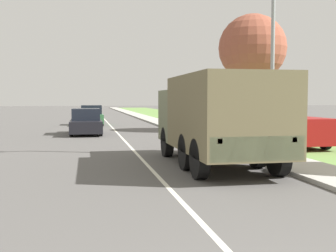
{
  "coord_description": "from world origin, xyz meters",
  "views": [
    {
      "loc": [
        -1.9,
        -2.21,
        2.1
      ],
      "look_at": [
        0.85,
        11.86,
        1.18
      ],
      "focal_mm": 45.0,
      "sensor_mm": 36.0,
      "label": 1
    }
  ],
  "objects": [
    {
      "name": "military_truck",
      "position": [
        2.12,
        10.38,
        1.57
      ],
      "size": [
        2.52,
        6.71,
        2.8
      ],
      "color": "#606647",
      "rests_on": "ground"
    },
    {
      "name": "ground_plane",
      "position": [
        0.0,
        40.0,
        0.0
      ],
      "size": [
        180.0,
        180.0,
        0.0
      ],
      "primitive_type": "plane",
      "color": "#565451"
    },
    {
      "name": "tree_mid_right",
      "position": [
        8.69,
        23.61,
        5.37
      ],
      "size": [
        4.36,
        4.36,
        7.54
      ],
      "color": "brown",
      "rests_on": "grass_strip_right"
    },
    {
      "name": "lane_centre_stripe",
      "position": [
        0.0,
        40.0,
        0.0
      ],
      "size": [
        0.12,
        120.0,
        0.0
      ],
      "color": "silver",
      "rests_on": "ground"
    },
    {
      "name": "car_nearest_ahead",
      "position": [
        -1.91,
        23.3,
        0.69
      ],
      "size": [
        1.83,
        4.41,
        1.54
      ],
      "color": "black",
      "rests_on": "ground"
    },
    {
      "name": "pickup_truck",
      "position": [
        6.91,
        15.45,
        0.88
      ],
      "size": [
        2.01,
        5.23,
        1.8
      ],
      "color": "maroon",
      "rests_on": "grass_strip_right"
    },
    {
      "name": "sidewalk_right",
      "position": [
        4.5,
        40.0,
        0.06
      ],
      "size": [
        1.8,
        120.0,
        0.12
      ],
      "color": "#ADAAA3",
      "rests_on": "ground"
    },
    {
      "name": "lamp_post",
      "position": [
        4.56,
        12.1,
        4.89
      ],
      "size": [
        1.69,
        0.24,
        8.15
      ],
      "color": "gray",
      "rests_on": "sidewalk_right"
    },
    {
      "name": "grass_strip_right",
      "position": [
        8.9,
        40.0,
        0.01
      ],
      "size": [
        7.0,
        120.0,
        0.02
      ],
      "color": "#6B9347",
      "rests_on": "ground"
    },
    {
      "name": "car_second_ahead",
      "position": [
        -1.46,
        32.37,
        0.72
      ],
      "size": [
        1.83,
        4.14,
        1.6
      ],
      "color": "#336B3D",
      "rests_on": "ground"
    }
  ]
}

